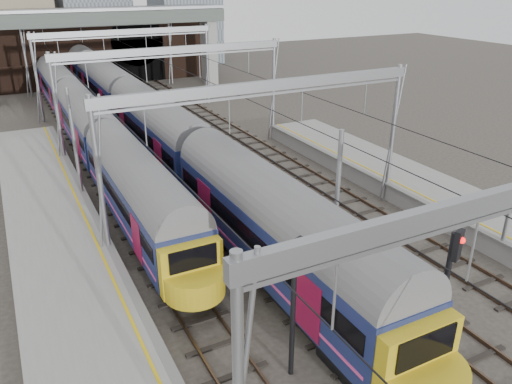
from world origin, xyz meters
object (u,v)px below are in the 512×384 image
train_main (128,105)px  signal_near_left (295,293)px  train_second (86,122)px  signal_near_centre (447,288)px

train_main → signal_near_left: size_ratio=12.73×
train_main → train_second: train_main is taller
train_main → signal_near_centre: signal_near_centre is taller
train_main → signal_near_centre: 32.43m
train_second → signal_near_centre: size_ratio=8.19×
train_main → signal_near_centre: size_ratio=12.26×
train_main → train_second: size_ratio=1.50×
train_second → signal_near_left: (1.71, -26.99, 0.94)m
train_main → signal_near_centre: bearing=-86.5°
signal_near_left → signal_near_centre: (4.29, -2.08, 0.11)m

